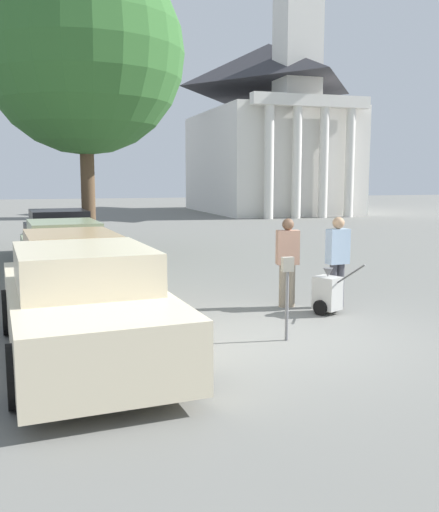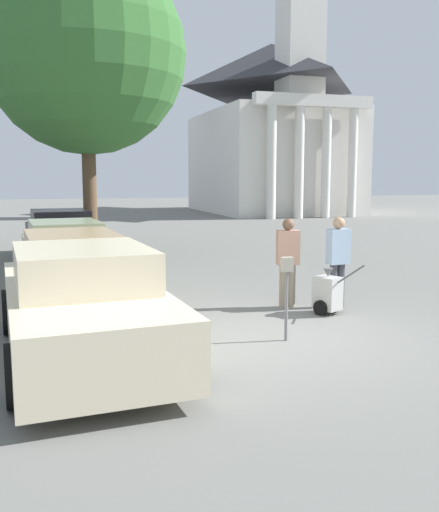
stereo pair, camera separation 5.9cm
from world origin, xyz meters
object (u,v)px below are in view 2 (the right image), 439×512
(parked_car_black, at_px, (60,236))
(church, at_px, (273,119))
(parked_car_cream, at_px, (82,306))
(person_worker, at_px, (288,257))
(equipment_cart, at_px, (328,293))
(parked_car_tan, at_px, (71,272))
(parking_meter, at_px, (287,282))
(person_supervisor, at_px, (338,256))
(parked_car_sage, at_px, (65,252))

(parked_car_black, height_order, church, church)
(church, bearing_deg, parked_car_black, -127.04)
(parked_car_cream, xyz_separation_m, person_worker, (3.95, 1.98, 0.24))
(parked_car_cream, xyz_separation_m, equipment_cart, (4.42, 1.25, -0.34))
(person_worker, xyz_separation_m, church, (11.22, 28.04, 5.50))
(person_worker, xyz_separation_m, equipment_cart, (0.47, -0.73, -0.58))
(equipment_cart, height_order, church, church)
(parked_car_cream, relative_size, parked_car_tan, 0.97)
(parking_meter, bearing_deg, parked_car_tan, 132.40)
(person_supervisor, bearing_deg, parked_car_tan, -22.97)
(church, bearing_deg, parked_car_sage, -122.77)
(parked_car_cream, height_order, church, church)
(parking_meter, height_order, person_supervisor, person_supervisor)
(parked_car_cream, xyz_separation_m, church, (15.17, 30.02, 5.75))
(parked_car_cream, height_order, equipment_cart, parked_car_cream)
(parked_car_sage, bearing_deg, person_supervisor, -48.56)
(parked_car_sage, height_order, church, church)
(equipment_cart, bearing_deg, person_worker, 96.91)
(parked_car_sage, xyz_separation_m, person_supervisor, (4.85, -4.77, 0.33))
(church, bearing_deg, parked_car_cream, -116.81)
(person_worker, distance_m, equipment_cart, 1.05)
(parked_car_sage, relative_size, person_worker, 3.06)
(parking_meter, distance_m, person_supervisor, 2.57)
(parked_car_tan, height_order, church, church)
(parking_meter, height_order, church, church)
(parked_car_tan, distance_m, person_worker, 4.14)
(parked_car_sage, xyz_separation_m, parked_car_black, (-0.00, 3.47, 0.04))
(parked_car_tan, bearing_deg, person_supervisor, -21.24)
(parked_car_sage, distance_m, equipment_cart, 6.83)
(equipment_cart, distance_m, church, 31.31)
(parked_car_black, bearing_deg, church, 48.94)
(person_supervisor, bearing_deg, parked_car_black, -65.29)
(parked_car_cream, xyz_separation_m, parking_meter, (3.00, -0.10, 0.18))
(parked_car_tan, bearing_deg, parked_car_sage, 85.98)
(parked_car_sage, height_order, equipment_cart, parked_car_sage)
(person_worker, relative_size, person_supervisor, 0.98)
(parked_car_black, xyz_separation_m, person_worker, (3.95, -7.94, 0.27))
(parked_car_cream, relative_size, parking_meter, 4.03)
(parked_car_cream, distance_m, parked_car_sage, 6.45)
(parked_car_cream, xyz_separation_m, parked_car_black, (-0.00, 9.92, -0.02))
(parked_car_tan, height_order, parking_meter, parked_car_tan)
(parking_meter, height_order, equipment_cart, parking_meter)
(parked_car_tan, distance_m, equipment_cart, 4.83)
(equipment_cart, bearing_deg, parked_car_tan, 130.34)
(parked_car_tan, distance_m, parking_meter, 4.46)
(parked_car_cream, relative_size, parked_car_sage, 1.00)
(parked_car_sage, xyz_separation_m, church, (15.17, 23.57, 5.81))
(parking_meter, bearing_deg, equipment_cart, 43.76)
(equipment_cart, relative_size, church, 0.04)
(church, bearing_deg, person_worker, -111.82)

